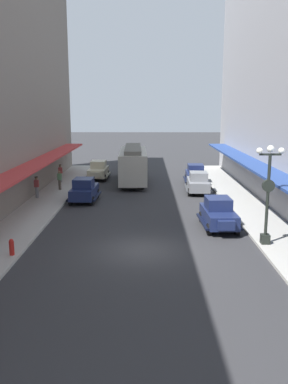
% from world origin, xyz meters
% --- Properties ---
extents(ground_plane, '(200.00, 200.00, 0.00)m').
position_xyz_m(ground_plane, '(0.00, 0.00, 0.00)').
color(ground_plane, '#2D2D30').
extents(parked_car_0, '(2.27, 4.31, 1.84)m').
position_xyz_m(parked_car_0, '(4.52, 14.34, 0.94)').
color(parked_car_0, slate).
rests_on(parked_car_0, ground).
extents(parked_car_1, '(2.24, 4.30, 1.84)m').
position_xyz_m(parked_car_1, '(-4.66, 11.13, 0.94)').
color(parked_car_1, '#19234C').
rests_on(parked_car_1, ground).
extents(parked_car_2, '(2.25, 4.30, 1.84)m').
position_xyz_m(parked_car_2, '(4.51, 3.99, 0.94)').
color(parked_car_2, '#19234C').
rests_on(parked_car_2, ground).
extents(parked_car_3, '(2.22, 4.29, 1.84)m').
position_xyz_m(parked_car_3, '(-4.75, 21.22, 0.94)').
color(parked_car_3, beige).
rests_on(parked_car_3, ground).
extents(parked_car_4, '(2.24, 4.30, 1.84)m').
position_xyz_m(parked_car_4, '(4.80, 18.60, 0.94)').
color(parked_car_4, '#19234C').
rests_on(parked_car_4, ground).
extents(streetcar, '(2.77, 9.67, 3.46)m').
position_xyz_m(streetcar, '(-1.16, 19.26, 1.90)').
color(streetcar, '#ADA899').
rests_on(streetcar, ground).
extents(lamp_post_with_clock, '(1.42, 0.44, 5.16)m').
position_xyz_m(lamp_post_with_clock, '(6.40, 0.65, 2.99)').
color(lamp_post_with_clock, black).
rests_on(lamp_post_with_clock, sidewalk_right).
extents(fire_hydrant, '(0.24, 0.24, 0.82)m').
position_xyz_m(fire_hydrant, '(-6.35, -1.17, 0.56)').
color(fire_hydrant, '#B21E19').
rests_on(fire_hydrant, sidewalk_left).
extents(pedestrian_0, '(0.36, 0.24, 1.64)m').
position_xyz_m(pedestrian_0, '(-7.37, 14.95, 0.99)').
color(pedestrian_0, '#4C4238').
rests_on(pedestrian_0, sidewalk_left).
extents(pedestrian_1, '(0.36, 0.28, 1.67)m').
position_xyz_m(pedestrian_1, '(-8.06, 18.64, 1.01)').
color(pedestrian_1, slate).
rests_on(pedestrian_1, sidewalk_left).
extents(pedestrian_2, '(0.36, 0.28, 1.67)m').
position_xyz_m(pedestrian_2, '(-8.51, 11.74, 1.01)').
color(pedestrian_2, slate).
rests_on(pedestrian_2, sidewalk_left).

